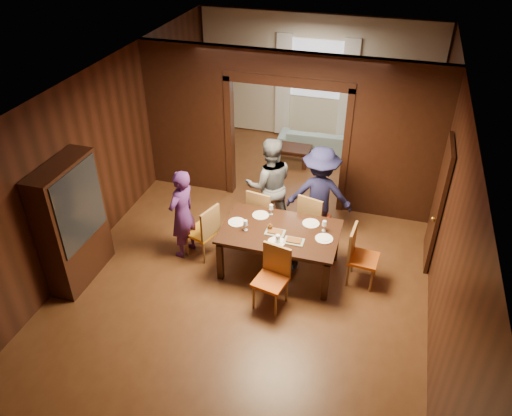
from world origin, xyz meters
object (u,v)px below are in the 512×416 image
(hutch, at_px, (72,223))
(chair_right, at_px, (364,257))
(person_navy, at_px, (320,194))
(chair_left, at_px, (202,230))
(dining_table, at_px, (279,250))
(chair_near, at_px, (270,280))
(sofa, at_px, (316,140))
(person_purple, at_px, (182,214))
(person_grey, at_px, (269,185))
(chair_far_r, at_px, (314,217))
(chair_far_l, at_px, (263,212))
(coffee_table, at_px, (292,155))

(hutch, bearing_deg, chair_right, 14.33)
(person_navy, bearing_deg, chair_left, 23.83)
(dining_table, relative_size, chair_near, 1.87)
(sofa, bearing_deg, person_purple, 69.49)
(person_grey, relative_size, chair_far_r, 1.81)
(person_grey, relative_size, hutch, 0.88)
(chair_far_l, height_order, chair_near, same)
(person_navy, distance_m, hutch, 3.96)
(person_grey, xyz_separation_m, dining_table, (0.47, -1.09, -0.50))
(person_purple, distance_m, person_grey, 1.61)
(person_purple, distance_m, person_navy, 2.31)
(person_navy, xyz_separation_m, hutch, (-3.36, -2.08, 0.14))
(person_grey, bearing_deg, sofa, -117.62)
(person_purple, relative_size, dining_table, 0.86)
(chair_left, relative_size, chair_far_l, 1.00)
(chair_far_l, relative_size, chair_far_r, 1.00)
(coffee_table, height_order, chair_far_l, chair_far_l)
(person_purple, bearing_deg, hutch, -38.20)
(sofa, distance_m, coffee_table, 0.90)
(person_navy, xyz_separation_m, sofa, (-0.63, 3.27, -0.61))
(person_navy, relative_size, chair_far_l, 1.77)
(person_navy, height_order, sofa, person_navy)
(coffee_table, bearing_deg, hutch, -117.27)
(coffee_table, height_order, chair_far_r, chair_far_r)
(person_purple, bearing_deg, chair_near, 80.00)
(person_navy, bearing_deg, dining_table, 61.30)
(chair_left, bearing_deg, sofa, -175.50)
(person_purple, distance_m, sofa, 4.61)
(person_grey, height_order, chair_right, person_grey)
(person_grey, relative_size, chair_far_l, 1.81)
(sofa, relative_size, chair_right, 1.76)
(person_grey, height_order, chair_left, person_grey)
(chair_left, relative_size, hutch, 0.48)
(person_grey, xyz_separation_m, coffee_table, (-0.14, 2.44, -0.68))
(person_navy, distance_m, chair_near, 1.96)
(dining_table, distance_m, hutch, 3.18)
(chair_far_l, bearing_deg, chair_left, 53.75)
(sofa, bearing_deg, person_grey, 82.83)
(person_navy, height_order, chair_left, person_navy)
(person_grey, height_order, coffee_table, person_grey)
(dining_table, distance_m, coffee_table, 3.58)
(chair_far_l, bearing_deg, chair_far_r, -163.94)
(chair_right, bearing_deg, person_grey, 64.74)
(person_grey, bearing_deg, chair_right, 126.93)
(person_navy, relative_size, sofa, 1.00)
(sofa, height_order, chair_far_r, chair_far_r)
(chair_far_l, distance_m, chair_near, 1.74)
(sofa, xyz_separation_m, chair_far_l, (-0.28, -3.52, 0.24))
(chair_far_l, relative_size, chair_near, 1.00)
(chair_near, bearing_deg, person_purple, 166.61)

